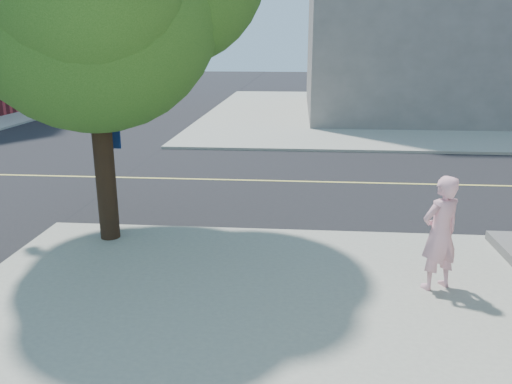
{
  "coord_description": "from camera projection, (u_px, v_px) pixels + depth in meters",
  "views": [
    {
      "loc": [
        4.46,
        -10.43,
        4.02
      ],
      "look_at": [
        3.67,
        -1.16,
        1.3
      ],
      "focal_mm": 35.43,
      "sensor_mm": 36.0,
      "label": 1
    }
  ],
  "objects": [
    {
      "name": "man_on_phone",
      "position": [
        440.0,
        233.0,
        8.17
      ],
      "size": [
        0.84,
        0.74,
        1.93
      ],
      "primitive_type": "imported",
      "rotation": [
        0.0,
        0.0,
        3.63
      ],
      "color": "#E6A2B1",
      "rests_on": "sidewalk_se"
    },
    {
      "name": "road_ew",
      "position": [
        155.0,
        178.0,
        15.77
      ],
      "size": [
        140.0,
        9.0,
        0.01
      ],
      "primitive_type": "cube",
      "color": "black",
      "rests_on": "ground"
    },
    {
      "name": "sidewalk_ne",
      "position": [
        447.0,
        112.0,
        30.91
      ],
      "size": [
        29.0,
        25.0,
        0.12
      ],
      "primitive_type": "cube",
      "color": "gray",
      "rests_on": "ground"
    },
    {
      "name": "signal_pole",
      "position": [
        6.0,
        70.0,
        10.32
      ],
      "size": [
        3.7,
        0.42,
        4.17
      ],
      "rotation": [
        0.0,
        0.0,
        0.15
      ],
      "color": "black",
      "rests_on": "sidewalk_se"
    },
    {
      "name": "ground",
      "position": [
        100.0,
        229.0,
        11.47
      ],
      "size": [
        140.0,
        140.0,
        0.0
      ],
      "primitive_type": "plane",
      "color": "black",
      "rests_on": "ground"
    }
  ]
}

